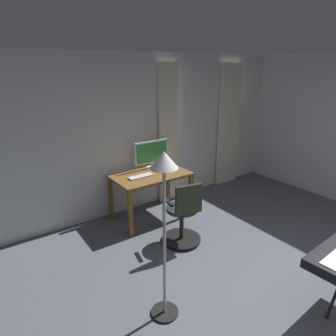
% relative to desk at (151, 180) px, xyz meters
% --- Properties ---
extents(ground_plane, '(8.54, 8.54, 0.00)m').
position_rel_desk_xyz_m(ground_plane, '(-0.25, 2.77, -0.65)').
color(ground_plane, '#505560').
extents(back_room_partition, '(5.87, 0.10, 2.60)m').
position_rel_desk_xyz_m(back_room_partition, '(-0.25, -0.52, 0.65)').
color(back_room_partition, silver).
rests_on(back_room_partition, ground).
extents(curtain_left_panel, '(0.55, 0.06, 2.43)m').
position_rel_desk_xyz_m(curtain_left_panel, '(-2.15, -0.41, 0.57)').
color(curtain_left_panel, beige).
rests_on(curtain_left_panel, ground).
extents(curtain_right_panel, '(0.39, 0.06, 2.43)m').
position_rel_desk_xyz_m(curtain_right_panel, '(-0.64, -0.41, 0.57)').
color(curtain_right_panel, beige).
rests_on(curtain_right_panel, ground).
extents(desk, '(1.21, 0.74, 0.76)m').
position_rel_desk_xyz_m(desk, '(0.00, 0.00, 0.00)').
color(desk, brown).
rests_on(desk, ground).
extents(office_chair, '(0.56, 0.56, 0.94)m').
position_rel_desk_xyz_m(office_chair, '(0.05, 0.93, -0.21)').
color(office_chair, black).
rests_on(office_chair, ground).
extents(computer_monitor, '(0.63, 0.18, 0.46)m').
position_rel_desk_xyz_m(computer_monitor, '(-0.18, -0.25, 0.37)').
color(computer_monitor, white).
rests_on(computer_monitor, desk).
extents(computer_keyboard, '(0.40, 0.13, 0.02)m').
position_rel_desk_xyz_m(computer_keyboard, '(0.20, 0.04, 0.12)').
color(computer_keyboard, silver).
rests_on(computer_keyboard, desk).
extents(computer_mouse, '(0.06, 0.10, 0.04)m').
position_rel_desk_xyz_m(computer_mouse, '(-0.52, -0.02, 0.12)').
color(computer_mouse, '#B7BCC1').
rests_on(computer_mouse, desk).
extents(floor_lamp, '(0.28, 0.28, 1.72)m').
position_rel_desk_xyz_m(floor_lamp, '(0.99, 1.82, 0.65)').
color(floor_lamp, black).
rests_on(floor_lamp, ground).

